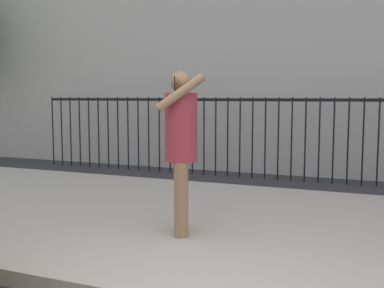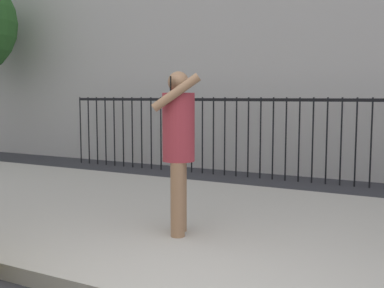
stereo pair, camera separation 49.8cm
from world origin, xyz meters
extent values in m
cube|color=#B2ADA3|center=(0.00, 2.20, 0.07)|extent=(28.00, 4.40, 0.15)
cube|color=black|center=(0.00, 5.90, 1.55)|extent=(12.00, 0.04, 0.06)
cylinder|color=black|center=(-6.00, 5.90, 0.80)|extent=(0.03, 0.03, 1.60)
cylinder|color=black|center=(-5.74, 5.90, 0.80)|extent=(0.03, 0.03, 1.60)
cylinder|color=black|center=(-5.49, 5.90, 0.80)|extent=(0.03, 0.03, 1.60)
cylinder|color=black|center=(-5.23, 5.90, 0.80)|extent=(0.03, 0.03, 1.60)
cylinder|color=black|center=(-4.98, 5.90, 0.80)|extent=(0.03, 0.03, 1.60)
cylinder|color=black|center=(-4.72, 5.90, 0.80)|extent=(0.03, 0.03, 1.60)
cylinder|color=black|center=(-4.47, 5.90, 0.80)|extent=(0.03, 0.03, 1.60)
cylinder|color=black|center=(-4.21, 5.90, 0.80)|extent=(0.03, 0.03, 1.60)
cylinder|color=black|center=(-3.96, 5.90, 0.80)|extent=(0.03, 0.03, 1.60)
cylinder|color=black|center=(-3.70, 5.90, 0.80)|extent=(0.03, 0.03, 1.60)
cylinder|color=black|center=(-3.45, 5.90, 0.80)|extent=(0.03, 0.03, 1.60)
cylinder|color=black|center=(-3.19, 5.90, 0.80)|extent=(0.03, 0.03, 1.60)
cylinder|color=black|center=(-2.94, 5.90, 0.80)|extent=(0.03, 0.03, 1.60)
cylinder|color=black|center=(-2.68, 5.90, 0.80)|extent=(0.03, 0.03, 1.60)
cylinder|color=black|center=(-2.43, 5.90, 0.80)|extent=(0.03, 0.03, 1.60)
cylinder|color=black|center=(-2.17, 5.90, 0.80)|extent=(0.03, 0.03, 1.60)
cylinder|color=black|center=(-1.91, 5.90, 0.80)|extent=(0.03, 0.03, 1.60)
cylinder|color=black|center=(-1.66, 5.90, 0.80)|extent=(0.03, 0.03, 1.60)
cylinder|color=black|center=(-1.40, 5.90, 0.80)|extent=(0.03, 0.03, 1.60)
cylinder|color=black|center=(-1.15, 5.90, 0.80)|extent=(0.03, 0.03, 1.60)
cylinder|color=black|center=(-0.89, 5.90, 0.80)|extent=(0.03, 0.03, 1.60)
cylinder|color=black|center=(-0.64, 5.90, 0.80)|extent=(0.03, 0.03, 1.60)
cylinder|color=black|center=(-0.38, 5.90, 0.80)|extent=(0.03, 0.03, 1.60)
cylinder|color=black|center=(-0.13, 5.90, 0.80)|extent=(0.03, 0.03, 1.60)
cylinder|color=black|center=(0.13, 5.90, 0.80)|extent=(0.03, 0.03, 1.60)
cylinder|color=black|center=(0.38, 5.90, 0.80)|extent=(0.03, 0.03, 1.60)
cylinder|color=black|center=(0.64, 5.90, 0.80)|extent=(0.03, 0.03, 1.60)
cylinder|color=#936B4C|center=(-0.71, 1.42, 0.54)|extent=(0.15, 0.15, 0.78)
cylinder|color=#936B4C|center=(-0.79, 1.60, 0.54)|extent=(0.15, 0.15, 0.78)
cylinder|color=#992D38|center=(-0.75, 1.51, 1.29)|extent=(0.45, 0.45, 0.72)
sphere|color=#936B4C|center=(-0.75, 1.51, 1.76)|extent=(0.22, 0.22, 0.22)
cylinder|color=#936B4C|center=(-0.67, 1.33, 1.65)|extent=(0.49, 0.28, 0.39)
cylinder|color=#936B4C|center=(-0.83, 1.69, 1.27)|extent=(0.09, 0.09, 0.55)
cube|color=black|center=(-0.75, 1.35, 1.74)|extent=(0.04, 0.07, 0.15)
cube|color=brown|center=(-0.85, 1.75, 1.18)|extent=(0.26, 0.32, 0.34)
camera|label=1|loc=(1.18, -2.87, 1.61)|focal=43.00mm
camera|label=2|loc=(1.63, -2.66, 1.61)|focal=43.00mm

